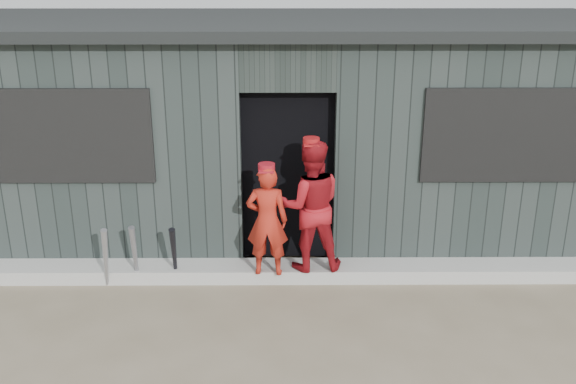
{
  "coord_description": "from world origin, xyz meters",
  "views": [
    {
      "loc": [
        -0.04,
        -4.46,
        3.25
      ],
      "look_at": [
        0.0,
        1.8,
        1.0
      ],
      "focal_mm": 40.0,
      "sensor_mm": 36.0,
      "label": 1
    }
  ],
  "objects_px": {
    "bat_left": "(106,258)",
    "player_red_right": "(310,206)",
    "dugout": "(287,126)",
    "bat_right": "(174,255)",
    "bat_mid": "(135,255)",
    "player_red_left": "(267,221)",
    "player_grey_back": "(298,206)"
  },
  "relations": [
    {
      "from": "bat_left",
      "to": "player_red_right",
      "type": "height_order",
      "value": "player_red_right"
    },
    {
      "from": "dugout",
      "to": "bat_left",
      "type": "bearing_deg",
      "value": -134.09
    },
    {
      "from": "bat_left",
      "to": "bat_right",
      "type": "height_order",
      "value": "bat_left"
    },
    {
      "from": "bat_mid",
      "to": "dugout",
      "type": "relative_size",
      "value": 0.09
    },
    {
      "from": "bat_left",
      "to": "player_red_left",
      "type": "distance_m",
      "value": 1.72
    },
    {
      "from": "bat_left",
      "to": "bat_mid",
      "type": "height_order",
      "value": "bat_left"
    },
    {
      "from": "dugout",
      "to": "player_red_left",
      "type": "bearing_deg",
      "value": -96.61
    },
    {
      "from": "player_grey_back",
      "to": "player_red_right",
      "type": "bearing_deg",
      "value": 110.3
    },
    {
      "from": "bat_left",
      "to": "dugout",
      "type": "xyz_separation_m",
      "value": [
        1.89,
        1.95,
        0.92
      ]
    },
    {
      "from": "bat_left",
      "to": "player_red_right",
      "type": "bearing_deg",
      "value": 6.06
    },
    {
      "from": "bat_right",
      "to": "player_red_right",
      "type": "bearing_deg",
      "value": 4.2
    },
    {
      "from": "bat_left",
      "to": "player_red_right",
      "type": "relative_size",
      "value": 0.53
    },
    {
      "from": "bat_right",
      "to": "dugout",
      "type": "relative_size",
      "value": 0.09
    },
    {
      "from": "bat_left",
      "to": "player_grey_back",
      "type": "distance_m",
      "value": 2.23
    },
    {
      "from": "bat_right",
      "to": "player_red_left",
      "type": "xyz_separation_m",
      "value": [
        0.99,
        -0.03,
        0.39
      ]
    },
    {
      "from": "bat_mid",
      "to": "bat_right",
      "type": "bearing_deg",
      "value": 2.99
    },
    {
      "from": "bat_right",
      "to": "player_grey_back",
      "type": "distance_m",
      "value": 1.57
    },
    {
      "from": "bat_left",
      "to": "player_red_right",
      "type": "distance_m",
      "value": 2.19
    },
    {
      "from": "player_red_right",
      "to": "player_grey_back",
      "type": "bearing_deg",
      "value": -85.52
    },
    {
      "from": "player_red_right",
      "to": "player_grey_back",
      "type": "height_order",
      "value": "player_red_right"
    },
    {
      "from": "bat_mid",
      "to": "player_grey_back",
      "type": "height_order",
      "value": "player_grey_back"
    },
    {
      "from": "player_red_right",
      "to": "dugout",
      "type": "xyz_separation_m",
      "value": [
        -0.23,
        1.73,
        0.43
      ]
    },
    {
      "from": "bat_mid",
      "to": "bat_right",
      "type": "height_order",
      "value": "bat_mid"
    },
    {
      "from": "player_red_right",
      "to": "bat_mid",
      "type": "bearing_deg",
      "value": -0.59
    },
    {
      "from": "player_grey_back",
      "to": "bat_mid",
      "type": "bearing_deg",
      "value": 37.03
    },
    {
      "from": "bat_right",
      "to": "player_red_right",
      "type": "relative_size",
      "value": 0.5
    },
    {
      "from": "player_red_right",
      "to": "player_grey_back",
      "type": "xyz_separation_m",
      "value": [
        -0.11,
        0.71,
        -0.28
      ]
    },
    {
      "from": "player_grey_back",
      "to": "bat_left",
      "type": "bearing_deg",
      "value": 36.18
    },
    {
      "from": "player_grey_back",
      "to": "dugout",
      "type": "bearing_deg",
      "value": -71.88
    },
    {
      "from": "player_red_left",
      "to": "dugout",
      "type": "bearing_deg",
      "value": -93.86
    },
    {
      "from": "player_red_left",
      "to": "dugout",
      "type": "height_order",
      "value": "dugout"
    },
    {
      "from": "bat_mid",
      "to": "bat_right",
      "type": "xyz_separation_m",
      "value": [
        0.41,
        0.02,
        -0.01
      ]
    }
  ]
}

